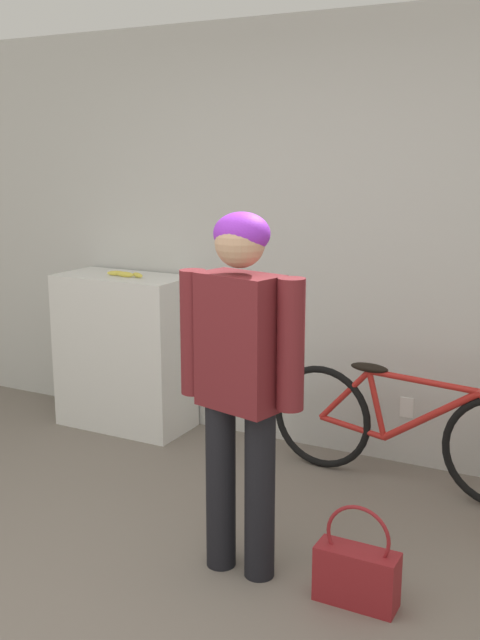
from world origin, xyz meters
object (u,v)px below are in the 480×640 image
(banana, at_px, (126,274))
(handbag, at_px, (357,573))
(bicycle, at_px, (405,429))
(person, at_px, (240,365))

(banana, height_order, handbag, banana)
(bicycle, bearing_deg, banana, -176.81)
(banana, bearing_deg, bicycle, -1.35)
(person, distance_m, banana, 1.92)
(person, bearing_deg, banana, 153.39)
(person, xyz_separation_m, handbag, (0.54, -0.01, -0.81))
(banana, bearing_deg, handbag, -31.27)
(bicycle, height_order, banana, banana)
(person, xyz_separation_m, bicycle, (0.40, 1.18, -0.61))
(handbag, bearing_deg, bicycle, 96.65)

